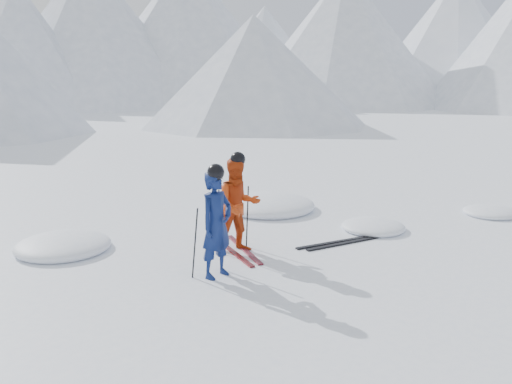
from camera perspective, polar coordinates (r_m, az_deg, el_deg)
ground at (r=10.53m, az=10.81°, el=-4.90°), size 160.00×160.00×0.00m
mountain_range at (r=44.26m, az=-19.62°, el=16.37°), size 106.15×62.94×15.53m
skier_blue at (r=8.28m, az=-4.17°, el=-3.45°), size 0.69×0.54×1.66m
skier_red at (r=9.43m, az=-1.89°, el=-1.43°), size 0.94×0.81×1.67m
pole_blue_left at (r=8.34m, az=-6.44°, el=-5.37°), size 0.11×0.08×1.11m
pole_blue_right at (r=8.69m, az=-3.62°, el=-4.58°), size 0.11×0.07×1.11m
pole_red_left at (r=9.55m, az=-4.21°, el=-3.02°), size 0.11×0.09×1.11m
pole_red_right at (r=9.79m, az=-0.92°, el=-2.60°), size 0.11×0.08×1.11m
ski_worn_left at (r=9.60m, az=-2.45°, el=-6.30°), size 0.43×1.68×0.03m
ski_worn_right at (r=9.73m, az=-1.26°, el=-6.04°), size 0.55×1.66×0.03m
ski_loose_a at (r=10.22m, az=8.36°, el=-5.25°), size 1.69×0.35×0.03m
ski_loose_b at (r=10.19m, az=9.35°, el=-5.34°), size 1.70×0.29×0.03m
snow_lumps at (r=11.59m, az=0.02°, el=-3.08°), size 9.91×4.94×0.47m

